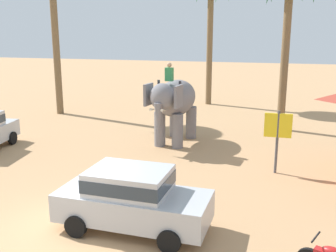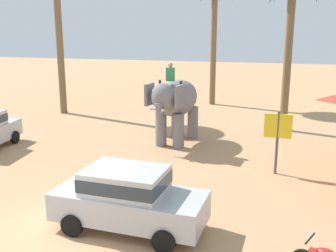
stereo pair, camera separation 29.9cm
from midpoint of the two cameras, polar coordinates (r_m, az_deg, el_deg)
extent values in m
plane|color=tan|center=(11.22, -15.30, -14.83)|extent=(120.00, 120.00, 0.00)
cube|color=#B7BABF|center=(10.87, -5.82, -11.37)|extent=(4.15, 1.81, 0.76)
cube|color=#B7BABF|center=(10.63, -6.41, -7.86)|extent=(2.14, 1.62, 0.64)
cube|color=#2D3842|center=(10.63, -6.41, -7.86)|extent=(2.16, 1.64, 0.35)
cylinder|color=black|center=(11.37, 1.99, -12.23)|extent=(0.60, 0.20, 0.60)
cylinder|color=black|center=(9.93, -0.73, -16.32)|extent=(0.60, 0.20, 0.60)
cylinder|color=black|center=(12.22, -9.77, -10.51)|extent=(0.60, 0.20, 0.60)
cylinder|color=black|center=(10.90, -13.93, -13.87)|extent=(0.60, 0.20, 0.60)
cylinder|color=black|center=(20.18, -21.94, -1.61)|extent=(0.26, 0.62, 0.60)
ellipsoid|color=slate|center=(18.73, 0.73, 4.07)|extent=(1.97, 3.28, 1.70)
cylinder|color=slate|center=(18.01, 0.89, -0.72)|extent=(0.52, 0.52, 1.60)
cylinder|color=slate|center=(18.34, -1.66, -0.45)|extent=(0.52, 0.52, 1.60)
cylinder|color=slate|center=(19.69, 2.93, 0.52)|extent=(0.52, 0.52, 1.60)
cylinder|color=slate|center=(20.00, 0.56, 0.74)|extent=(0.52, 0.52, 1.60)
ellipsoid|color=slate|center=(17.21, -1.32, 4.22)|extent=(1.22, 1.13, 1.20)
cube|color=slate|center=(17.01, 1.03, 4.29)|extent=(0.22, 0.81, 0.96)
cube|color=slate|center=(17.59, -3.34, 4.58)|extent=(0.22, 0.81, 0.96)
cone|color=slate|center=(17.00, -1.93, 0.67)|extent=(0.40, 0.40, 1.60)
cone|color=beige|center=(16.83, -1.07, 2.28)|extent=(0.19, 0.57, 0.21)
cone|color=beige|center=(17.05, -2.67, 2.42)|extent=(0.19, 0.57, 0.21)
cube|color=#338C4C|center=(17.79, -0.31, 7.47)|extent=(0.37, 0.28, 0.60)
sphere|color=tan|center=(17.75, -0.31, 8.82)|extent=(0.22, 0.22, 0.22)
cylinder|color=#333338|center=(17.66, 1.25, 5.62)|extent=(0.12, 0.12, 0.55)
cylinder|color=#333338|center=(18.07, -1.83, 5.80)|extent=(0.12, 0.12, 0.55)
ellipsoid|color=red|center=(9.38, 21.74, -16.50)|extent=(0.50, 0.38, 0.20)
cylinder|color=black|center=(9.35, 19.68, -14.86)|extent=(0.24, 0.53, 0.04)
cylinder|color=brown|center=(26.24, -16.24, 11.94)|extent=(0.43, 0.43, 9.47)
cylinder|color=brown|center=(28.80, 5.73, 11.32)|extent=(0.42, 0.42, 8.27)
cylinder|color=brown|center=(21.81, 16.13, 9.33)|extent=(0.41, 0.41, 7.66)
cylinder|color=#4C4C51|center=(15.23, 14.91, -2.30)|extent=(0.10, 0.10, 2.40)
cube|color=yellow|center=(15.07, 15.06, 0.08)|extent=(1.00, 0.08, 0.90)
camera|label=1|loc=(0.15, -90.55, -0.13)|focal=42.22mm
camera|label=2|loc=(0.15, 89.45, 0.13)|focal=42.22mm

